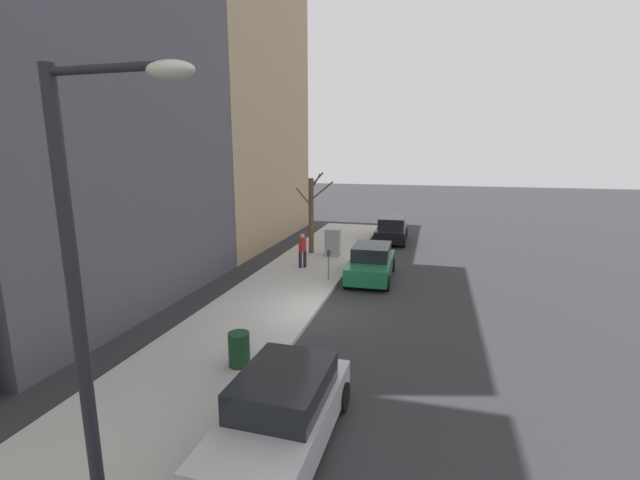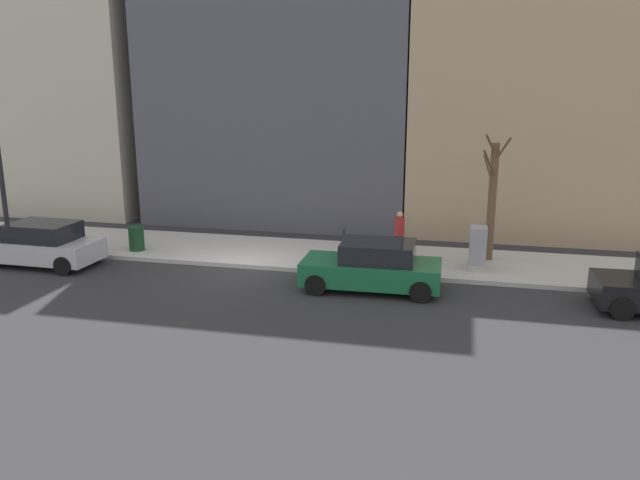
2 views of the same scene
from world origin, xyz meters
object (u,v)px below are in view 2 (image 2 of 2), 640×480
(parked_car_green, at_px, (373,267))
(parked_car_silver, at_px, (41,245))
(parking_meter, at_px, (344,244))
(office_tower_left, at_px, (563,43))
(trash_bin, at_px, (136,238))
(utility_box, at_px, (478,249))
(bare_tree, at_px, (492,199))
(pedestrian_near_meter, at_px, (399,232))

(parked_car_green, height_order, parked_car_silver, same)
(parking_meter, distance_m, office_tower_left, 15.41)
(office_tower_left, bearing_deg, trash_bin, 124.75)
(utility_box, relative_size, trash_bin, 1.59)
(utility_box, bearing_deg, bare_tree, -17.38)
(trash_bin, bearing_deg, parking_meter, -93.25)
(pedestrian_near_meter, bearing_deg, bare_tree, -122.08)
(parked_car_green, relative_size, office_tower_left, 0.27)
(office_tower_left, bearing_deg, utility_box, 161.97)
(bare_tree, height_order, trash_bin, bare_tree)
(parked_car_green, distance_m, bare_tree, 5.42)
(trash_bin, bearing_deg, pedestrian_near_meter, -82.60)
(utility_box, bearing_deg, office_tower_left, -18.03)
(parked_car_green, xyz_separation_m, parked_car_silver, (0.04, 11.65, 0.00))
(office_tower_left, bearing_deg, parked_car_silver, 125.50)
(bare_tree, bearing_deg, parked_car_green, 137.22)
(parked_car_green, relative_size, parking_meter, 3.14)
(parked_car_green, distance_m, utility_box, 4.02)
(bare_tree, height_order, pedestrian_near_meter, bare_tree)
(pedestrian_near_meter, xyz_separation_m, office_tower_left, (9.63, -6.10, 6.89))
(parking_meter, height_order, utility_box, utility_box)
(parked_car_silver, relative_size, utility_box, 2.96)
(pedestrian_near_meter, bearing_deg, utility_box, -147.49)
(parked_car_silver, relative_size, parking_meter, 3.14)
(bare_tree, bearing_deg, parked_car_silver, 103.94)
(parked_car_green, relative_size, bare_tree, 0.96)
(bare_tree, distance_m, pedestrian_near_meter, 3.36)
(parking_meter, bearing_deg, trash_bin, 86.75)
(trash_bin, xyz_separation_m, office_tower_left, (10.88, -15.68, 7.37))
(parking_meter, relative_size, bare_tree, 0.30)
(parked_car_green, xyz_separation_m, utility_box, (2.53, -3.12, 0.11))
(pedestrian_near_meter, bearing_deg, trash_bin, 57.35)
(parked_car_silver, distance_m, office_tower_left, 23.47)
(bare_tree, bearing_deg, utility_box, 162.62)
(utility_box, distance_m, pedestrian_near_meter, 2.83)
(pedestrian_near_meter, bearing_deg, parking_meter, 95.61)
(parking_meter, bearing_deg, parked_car_silver, 98.93)
(parking_meter, xyz_separation_m, bare_tree, (2.13, -4.75, 1.35))
(parked_car_silver, bearing_deg, parked_car_green, -89.00)
(parked_car_green, bearing_deg, parked_car_silver, 88.44)
(bare_tree, distance_m, trash_bin, 12.90)
(pedestrian_near_meter, distance_m, office_tower_left, 13.32)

